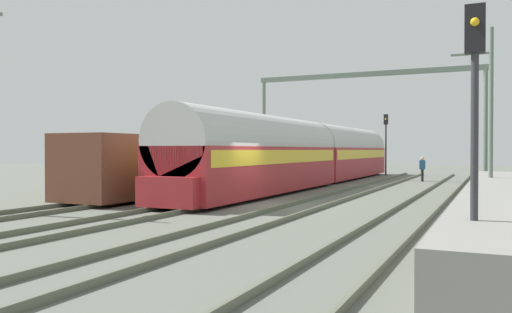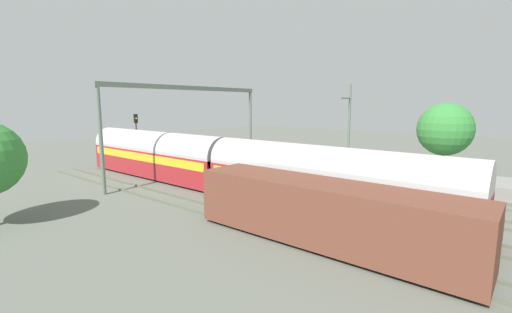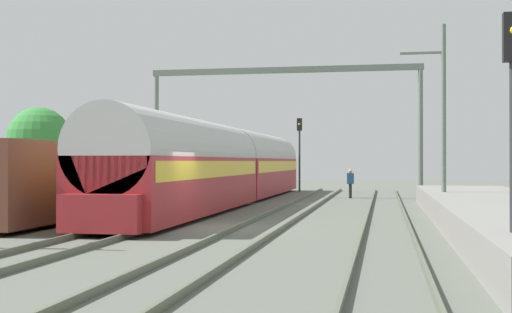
{
  "view_description": "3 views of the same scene",
  "coord_description": "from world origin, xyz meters",
  "px_view_note": "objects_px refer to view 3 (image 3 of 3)",
  "views": [
    {
      "loc": [
        8.59,
        -19.26,
        2.22
      ],
      "look_at": [
        -2.0,
        4.05,
        1.89
      ],
      "focal_mm": 37.04,
      "sensor_mm": 36.0,
      "label": 1
    },
    {
      "loc": [
        -19.65,
        -4.64,
        6.37
      ],
      "look_at": [
        0.82,
        12.12,
        2.32
      ],
      "focal_mm": 24.33,
      "sensor_mm": 36.0,
      "label": 2
    },
    {
      "loc": [
        5.92,
        -21.71,
        2.19
      ],
      "look_at": [
        -1.0,
        15.06,
        2.46
      ],
      "focal_mm": 47.86,
      "sensor_mm": 36.0,
      "label": 3
    }
  ],
  "objects_px": {
    "freight_car": "(67,180)",
    "person_crossing": "(350,181)",
    "passenger_train": "(229,166)",
    "railway_signal_far": "(299,145)",
    "catenary_gantry": "(284,100)"
  },
  "relations": [
    {
      "from": "freight_car",
      "to": "person_crossing",
      "type": "height_order",
      "value": "freight_car"
    },
    {
      "from": "person_crossing",
      "to": "catenary_gantry",
      "type": "bearing_deg",
      "value": 176.15
    },
    {
      "from": "passenger_train",
      "to": "catenary_gantry",
      "type": "xyz_separation_m",
      "value": [
        2.0,
        5.95,
        3.92
      ]
    },
    {
      "from": "passenger_train",
      "to": "catenary_gantry",
      "type": "distance_m",
      "value": 7.41
    },
    {
      "from": "freight_car",
      "to": "person_crossing",
      "type": "relative_size",
      "value": 7.51
    },
    {
      "from": "freight_car",
      "to": "person_crossing",
      "type": "bearing_deg",
      "value": 59.07
    },
    {
      "from": "freight_car",
      "to": "person_crossing",
      "type": "distance_m",
      "value": 19.35
    },
    {
      "from": "passenger_train",
      "to": "person_crossing",
      "type": "distance_m",
      "value": 8.72
    },
    {
      "from": "railway_signal_far",
      "to": "catenary_gantry",
      "type": "bearing_deg",
      "value": -89.44
    },
    {
      "from": "passenger_train",
      "to": "railway_signal_far",
      "type": "distance_m",
      "value": 14.53
    },
    {
      "from": "railway_signal_far",
      "to": "catenary_gantry",
      "type": "distance_m",
      "value": 8.75
    },
    {
      "from": "freight_car",
      "to": "catenary_gantry",
      "type": "relative_size",
      "value": 0.79
    },
    {
      "from": "person_crossing",
      "to": "catenary_gantry",
      "type": "relative_size",
      "value": 0.11
    },
    {
      "from": "railway_signal_far",
      "to": "catenary_gantry",
      "type": "height_order",
      "value": "catenary_gantry"
    },
    {
      "from": "passenger_train",
      "to": "freight_car",
      "type": "xyz_separation_m",
      "value": [
        -4.0,
        -10.29,
        -0.5
      ]
    }
  ]
}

